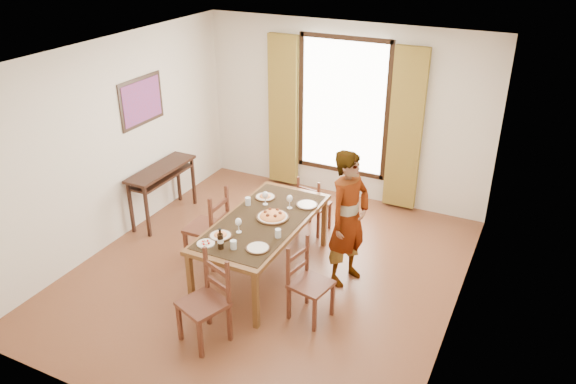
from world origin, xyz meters
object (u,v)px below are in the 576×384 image
at_px(console_table, 162,175).
at_px(dining_table, 263,225).
at_px(man, 349,219).
at_px(pasta_platter, 273,214).

bearing_deg(console_table, dining_table, -17.93).
bearing_deg(man, dining_table, 128.56).
relative_size(console_table, pasta_platter, 3.00).
relative_size(dining_table, pasta_platter, 4.99).
bearing_deg(pasta_platter, console_table, 165.35).
bearing_deg(pasta_platter, dining_table, -129.99).
bearing_deg(man, console_table, 103.32).
height_order(dining_table, pasta_platter, pasta_platter).
height_order(console_table, dining_table, console_table).
relative_size(console_table, man, 0.71).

